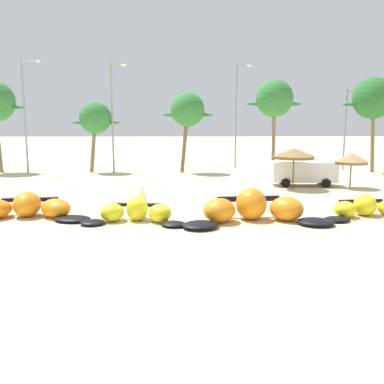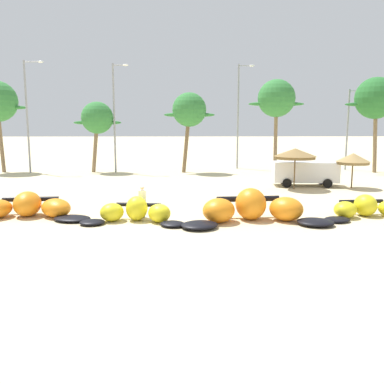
% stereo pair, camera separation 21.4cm
% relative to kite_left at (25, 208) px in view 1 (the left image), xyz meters
% --- Properties ---
extents(ground_plane, '(260.00, 260.00, 0.00)m').
position_rel_kite_left_xyz_m(ground_plane, '(6.63, -0.20, -0.49)').
color(ground_plane, beige).
extents(kite_left, '(7.12, 3.59, 1.28)m').
position_rel_kite_left_xyz_m(kite_left, '(0.00, 0.00, 0.00)').
color(kite_left, black).
rests_on(kite_left, ground).
extents(kite_left_of_center, '(5.30, 2.66, 1.21)m').
position_rel_kite_left_xyz_m(kite_left_of_center, '(5.68, -1.01, -0.03)').
color(kite_left_of_center, black).
rests_on(kite_left_of_center, ground).
extents(kite_center, '(7.60, 3.75, 1.58)m').
position_rel_kite_left_xyz_m(kite_center, '(11.38, -1.02, 0.11)').
color(kite_center, black).
rests_on(kite_center, ground).
extents(kite_right_of_center, '(5.64, 2.79, 1.12)m').
position_rel_kite_left_xyz_m(kite_right_of_center, '(17.44, -0.17, -0.06)').
color(kite_right_of_center, black).
rests_on(kite_right_of_center, ground).
extents(beach_umbrella_near_van, '(3.01, 3.01, 2.96)m').
position_rel_kite_left_xyz_m(beach_umbrella_near_van, '(16.02, 9.15, 2.09)').
color(beach_umbrella_near_van, brown).
rests_on(beach_umbrella_near_van, ground).
extents(beach_umbrella_middle, '(2.43, 2.43, 2.59)m').
position_rel_kite_left_xyz_m(beach_umbrella_middle, '(20.37, 9.50, 1.68)').
color(beach_umbrella_middle, brown).
rests_on(beach_umbrella_middle, ground).
extents(parked_van, '(4.93, 2.52, 1.84)m').
position_rel_kite_left_xyz_m(parked_van, '(17.13, 10.75, 0.60)').
color(parked_van, white).
rests_on(parked_van, ground).
extents(person_near_kites, '(0.36, 0.24, 1.62)m').
position_rel_kite_left_xyz_m(person_near_kites, '(5.93, -0.08, 0.33)').
color(person_near_kites, '#383842').
rests_on(person_near_kites, ground).
extents(palm_left, '(4.59, 3.06, 6.78)m').
position_rel_kite_left_xyz_m(palm_left, '(-0.32, 20.23, 4.68)').
color(palm_left, '#7F6647').
rests_on(palm_left, ground).
extents(palm_left_of_gap, '(4.86, 3.24, 7.63)m').
position_rel_kite_left_xyz_m(palm_left_of_gap, '(8.52, 19.87, 5.44)').
color(palm_left_of_gap, brown).
rests_on(palm_left_of_gap, ground).
extents(palm_center_left, '(5.59, 3.73, 9.04)m').
position_rel_kite_left_xyz_m(palm_center_left, '(17.23, 21.78, 6.62)').
color(palm_center_left, '#7F6647').
rests_on(palm_center_left, ground).
extents(palm_center_right, '(5.87, 3.91, 9.03)m').
position_rel_kite_left_xyz_m(palm_center_right, '(26.17, 19.46, 6.52)').
color(palm_center_right, '#7F6647').
rests_on(palm_center_right, ground).
extents(lamppost_west, '(1.92, 0.24, 10.52)m').
position_rel_kite_left_xyz_m(lamppost_west, '(-6.71, 19.83, 5.34)').
color(lamppost_west, gray).
rests_on(lamppost_west, ground).
extents(lamppost_west_center, '(1.57, 0.24, 10.27)m').
position_rel_kite_left_xyz_m(lamppost_west_center, '(1.46, 20.02, 5.17)').
color(lamppost_west_center, gray).
rests_on(lamppost_west_center, ground).
extents(lamppost_east_center, '(1.70, 0.24, 10.66)m').
position_rel_kite_left_xyz_m(lamppost_east_center, '(13.72, 23.29, 5.38)').
color(lamppost_east_center, gray).
rests_on(lamppost_east_center, ground).
extents(lamppost_east, '(2.15, 0.24, 8.07)m').
position_rel_kite_left_xyz_m(lamppost_east, '(24.78, 21.91, 4.11)').
color(lamppost_east, gray).
rests_on(lamppost_east, ground).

